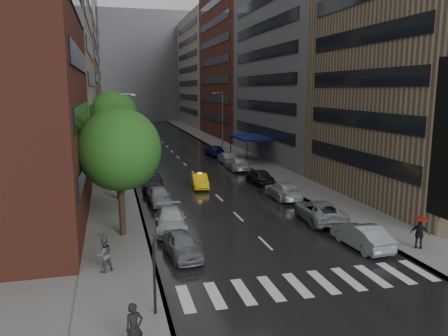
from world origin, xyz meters
The scene contains 21 objects.
ground centered at (0.00, 0.00, 0.00)m, with size 220.00×220.00×0.00m, color gray.
road centered at (0.00, 50.00, 0.01)m, with size 14.00×140.00×0.01m, color black.
sidewalk_left centered at (-9.00, 50.00, 0.07)m, with size 4.00×140.00×0.15m, color gray.
sidewalk_right centered at (9.00, 50.00, 0.07)m, with size 4.00×140.00×0.15m, color gray.
crosswalk centered at (0.20, -2.00, 0.01)m, with size 13.15×2.80×0.01m.
buildings_left centered at (-15.00, 58.79, 15.99)m, with size 8.00×108.00×38.00m.
buildings_right centered at (15.00, 56.70, 15.03)m, with size 8.05×109.10×36.00m.
building_far centered at (0.00, 118.00, 16.00)m, with size 40.00×14.00×32.00m, color slate.
tree_near centered at (-8.60, 7.53, 5.77)m, with size 5.29×5.29×8.43m.
tree_mid centered at (-8.60, 17.31, 5.39)m, with size 4.94×4.94×7.88m.
tree_far centered at (-8.60, 34.94, 6.37)m, with size 5.84×5.84×9.30m.
taxi centered at (-0.85, 20.41, 0.68)m, with size 1.44×4.14×1.36m, color yellow.
parked_cars_left centered at (-5.40, 12.38, 0.73)m, with size 2.45×22.26×1.49m.
parked_cars_right centered at (5.40, 20.29, 0.75)m, with size 3.04×43.45×1.54m.
ped_bag_walker centered at (-8.59, -5.86, 1.06)m, with size 0.80×0.66×1.87m.
ped_black_umbrella centered at (-9.72, 1.76, 1.38)m, with size 1.14×1.06×2.09m.
ped_red_umbrella centered at (8.42, 0.47, 1.33)m, with size 1.09×1.02×2.01m.
traffic_light centered at (-7.60, -3.26, 2.23)m, with size 0.18×0.15×3.45m.
street_lamp_left centered at (-7.72, 30.00, 4.89)m, with size 1.74×0.22×9.00m.
street_lamp_right centered at (7.72, 45.00, 4.89)m, with size 1.74×0.22×9.00m.
awning centered at (8.98, 35.00, 3.13)m, with size 4.00×8.00×3.12m.
Camera 1 is at (-9.12, -20.57, 9.56)m, focal length 35.00 mm.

